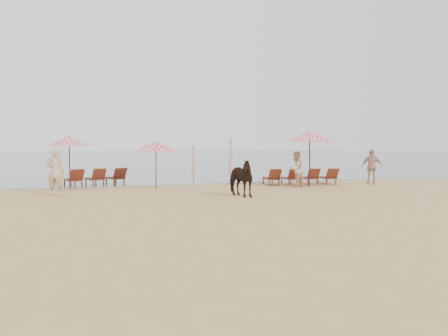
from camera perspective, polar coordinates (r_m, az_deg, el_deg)
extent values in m
plane|color=tan|center=(12.79, 6.73, -6.05)|extent=(120.00, 120.00, 0.00)
cube|color=#51606B|center=(91.70, -14.12, 1.65)|extent=(160.00, 140.00, 0.06)
cube|color=#5D2216|center=(22.30, -19.14, -1.47)|extent=(0.98, 1.46, 0.08)
cube|color=#5D2216|center=(21.59, -18.66, -0.89)|extent=(0.72, 0.60, 0.59)
cube|color=#5D2216|center=(22.59, -16.56, -1.37)|extent=(0.98, 1.46, 0.08)
cube|color=#5D2216|center=(21.89, -16.01, -0.80)|extent=(0.72, 0.60, 0.59)
cube|color=#5D2216|center=(22.92, -14.06, -1.28)|extent=(0.98, 1.46, 0.08)
cube|color=#5D2216|center=(22.23, -13.44, -0.71)|extent=(0.72, 0.60, 0.59)
cube|color=#5D2216|center=(22.21, 6.15, -1.38)|extent=(0.74, 1.34, 0.07)
cube|color=#5D2216|center=(21.54, 6.67, -0.83)|extent=(0.64, 0.49, 0.56)
cube|color=#5D2216|center=(22.52, 8.59, -1.33)|extent=(0.74, 1.34, 0.07)
cube|color=#5D2216|center=(21.86, 9.19, -0.80)|extent=(0.64, 0.49, 0.56)
cube|color=#5D2216|center=(22.87, 10.97, -1.29)|extent=(0.74, 1.34, 0.07)
cube|color=#5D2216|center=(22.22, 11.62, -0.76)|extent=(0.64, 0.49, 0.56)
cube|color=#5D2216|center=(23.25, 13.27, -1.24)|extent=(0.74, 1.34, 0.07)
cube|color=#5D2216|center=(22.61, 13.98, -0.72)|extent=(0.64, 0.49, 0.56)
cylinder|color=black|center=(21.36, -19.52, 0.44)|extent=(0.05, 0.05, 2.24)
cone|color=red|center=(21.34, -19.57, 3.30)|extent=(2.13, 2.13, 0.46)
sphere|color=black|center=(21.34, -19.58, 3.85)|extent=(0.08, 0.08, 0.08)
cylinder|color=black|center=(20.40, -8.87, 0.18)|extent=(0.05, 0.05, 2.03)
cone|color=red|center=(20.38, -8.89, 2.90)|extent=(1.79, 1.83, 0.61)
sphere|color=black|center=(20.38, -8.90, 3.43)|extent=(0.08, 0.08, 0.08)
cylinder|color=black|center=(21.30, 11.10, 0.90)|extent=(0.06, 0.06, 2.49)
cone|color=red|center=(21.29, 11.14, 4.11)|extent=(2.22, 2.22, 0.50)
sphere|color=black|center=(21.29, 11.14, 4.70)|extent=(0.09, 0.09, 0.09)
cylinder|color=black|center=(24.02, -3.99, 0.56)|extent=(0.04, 0.04, 1.98)
cone|color=red|center=(24.01, -3.99, 1.13)|extent=(0.24, 0.24, 1.48)
cylinder|color=black|center=(22.57, 0.90, 0.85)|extent=(0.05, 0.05, 2.32)
cone|color=red|center=(22.56, 0.90, 1.56)|extent=(0.28, 0.28, 1.74)
imported|color=black|center=(17.05, 1.96, -1.30)|extent=(1.20, 1.87, 1.46)
imported|color=tan|center=(18.60, -21.15, -0.46)|extent=(0.78, 0.60, 1.90)
imported|color=#DCB089|center=(21.24, 9.37, -0.16)|extent=(1.03, 0.95, 1.71)
imported|color=tan|center=(23.71, 18.76, 0.18)|extent=(1.14, 0.91, 1.81)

